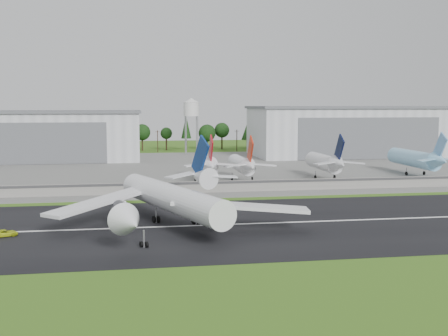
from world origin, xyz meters
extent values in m
plane|color=#345F16|center=(0.00, 0.00, 0.00)|extent=(600.00, 600.00, 0.00)
cube|color=black|center=(0.00, 10.00, 0.05)|extent=(320.00, 60.00, 0.10)
cube|color=white|center=(0.00, 10.00, 0.11)|extent=(220.00, 1.00, 0.02)
cube|color=slate|center=(0.00, 120.00, 0.05)|extent=(320.00, 150.00, 0.10)
cube|color=gray|center=(0.00, 55.00, 1.75)|extent=(240.00, 0.50, 3.50)
cube|color=#38383A|center=(0.00, 54.70, 3.00)|extent=(240.00, 0.12, 0.70)
cube|color=silver|center=(-80.00, 165.00, 11.00)|extent=(95.00, 42.00, 22.00)
cube|color=#595B60|center=(-80.00, 165.00, 22.60)|extent=(97.00, 44.00, 1.20)
cube|color=#595B60|center=(-80.00, 143.85, 9.24)|extent=(66.50, 0.30, 18.04)
cube|color=silver|center=(75.00, 165.00, 12.00)|extent=(100.00, 45.00, 24.00)
cube|color=#595B60|center=(75.00, 165.00, 24.60)|extent=(102.00, 47.00, 1.20)
cube|color=#595B60|center=(75.00, 142.35, 10.08)|extent=(70.00, 0.30, 19.68)
cylinder|color=#99999E|center=(-8.00, 182.00, 10.00)|extent=(0.50, 0.50, 20.00)
cylinder|color=#99999E|center=(-2.00, 188.00, 10.00)|extent=(0.50, 0.50, 20.00)
cylinder|color=silver|center=(-5.00, 185.00, 23.50)|extent=(8.00, 8.00, 7.00)
cone|color=silver|center=(-5.00, 185.00, 28.20)|extent=(8.40, 8.40, 2.40)
cylinder|color=white|center=(-27.60, 10.00, 6.20)|extent=(20.77, 43.26, 5.80)
cone|color=white|center=(-36.31, -13.43, 6.20)|extent=(7.53, 7.65, 5.80)
cone|color=white|center=(-18.36, 34.84, 7.40)|extent=(8.30, 10.36, 5.51)
cube|color=navy|center=(-18.54, 34.37, 12.70)|extent=(3.79, 9.12, 11.13)
cube|color=white|center=(-14.24, 2.90, 5.40)|extent=(28.46, 9.15, 2.65)
cylinder|color=#333338|center=(-19.92, 3.41, 3.80)|extent=(5.48, 6.48, 3.80)
cube|color=white|center=(-13.85, 32.63, 7.80)|extent=(9.13, 3.57, 0.98)
cube|color=white|center=(-42.36, 13.35, 5.40)|extent=(22.69, 24.58, 2.65)
cylinder|color=#333338|center=(-37.73, 10.03, 3.80)|extent=(5.48, 6.48, 3.80)
cube|color=white|center=(-23.22, 36.11, 7.80)|extent=(9.04, 8.10, 0.98)
cube|color=#99999E|center=(-29.00, 6.25, 1.70)|extent=(19.83, 31.60, 3.20)
cylinder|color=black|center=(-30.77, 14.38, 0.85)|extent=(0.90, 1.55, 1.50)
imported|color=#C0CF18|center=(-60.71, 6.10, 0.79)|extent=(5.47, 3.94, 1.38)
cylinder|color=white|center=(-11.54, 80.00, 5.92)|extent=(5.83, 24.00, 5.83)
cone|color=white|center=(-11.54, 64.50, 6.92)|extent=(5.54, 7.00, 5.54)
cube|color=#9E0C17|center=(-11.54, 65.00, 11.72)|extent=(0.45, 8.59, 10.02)
cylinder|color=#99999E|center=(-15.04, 78.00, 1.50)|extent=(0.32, 0.32, 3.00)
cylinder|color=#99999E|center=(-8.04, 78.00, 1.50)|extent=(0.32, 0.32, 3.00)
cylinder|color=black|center=(-15.04, 78.00, 0.80)|extent=(0.40, 1.40, 1.40)
cylinder|color=white|center=(1.02, 80.00, 5.55)|extent=(5.09, 24.00, 5.09)
cone|color=white|center=(1.02, 64.50, 6.55)|extent=(4.84, 7.00, 4.84)
cube|color=#B0210D|center=(1.02, 65.00, 11.35)|extent=(0.45, 8.59, 10.02)
cylinder|color=#99999E|center=(-2.48, 78.00, 1.50)|extent=(0.32, 0.32, 3.00)
cylinder|color=#99999E|center=(4.52, 78.00, 1.50)|extent=(0.32, 0.32, 3.00)
cylinder|color=black|center=(-2.48, 78.00, 0.80)|extent=(0.40, 1.40, 1.40)
cylinder|color=silver|center=(30.45, 80.00, 5.78)|extent=(5.56, 24.00, 5.56)
cone|color=silver|center=(30.45, 64.50, 6.78)|extent=(5.29, 7.00, 5.29)
cube|color=black|center=(30.45, 65.00, 11.58)|extent=(0.45, 8.59, 10.02)
cylinder|color=#99999E|center=(26.95, 78.00, 1.50)|extent=(0.32, 0.32, 3.00)
cylinder|color=#99999E|center=(33.95, 78.00, 1.50)|extent=(0.32, 0.32, 3.00)
cylinder|color=black|center=(26.95, 78.00, 0.80)|extent=(0.40, 1.40, 1.40)
cylinder|color=#88C6EB|center=(66.92, 85.00, 6.04)|extent=(6.09, 30.00, 6.09)
cone|color=#88C6EB|center=(66.92, 66.50, 7.04)|extent=(5.78, 7.00, 5.78)
cube|color=#69A1D8|center=(66.92, 67.00, 11.84)|extent=(0.45, 8.59, 10.02)
cylinder|color=#99999E|center=(63.42, 83.00, 1.50)|extent=(0.32, 0.32, 3.00)
cylinder|color=#99999E|center=(70.42, 83.00, 1.50)|extent=(0.32, 0.32, 3.00)
cylinder|color=black|center=(63.42, 83.00, 0.80)|extent=(0.40, 1.40, 1.40)
camera|label=1|loc=(-35.62, -107.52, 25.90)|focal=45.00mm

